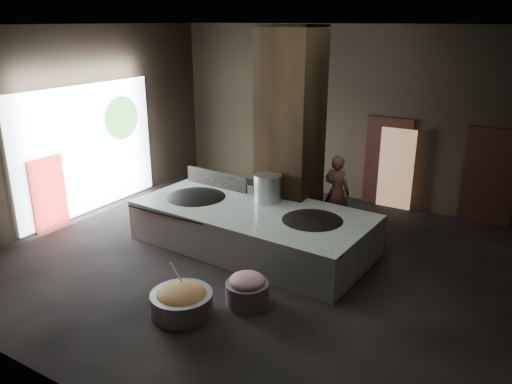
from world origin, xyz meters
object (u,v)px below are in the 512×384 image
Objects in this scene: hearth_platform at (253,227)px; wok_right at (312,225)px; wok_left at (196,201)px; cook at (337,192)px; meat_basin at (247,293)px; veg_basin at (182,303)px; stock_pot at (268,189)px.

wok_right is at bearing 5.31° from hearth_platform.
cook is at bearing 37.41° from wok_left.
meat_basin is (-0.22, -2.08, -0.55)m from wok_right.
wok_right reaches higher than meat_basin.
hearth_platform is at bearing 97.49° from veg_basin.
wok_left reaches higher than wok_right.
stock_pot is (0.05, 0.55, 0.70)m from hearth_platform.
stock_pot is 3.53m from veg_basin.
wok_left is 2.80m from wok_right.
hearth_platform is at bearing -177.88° from wok_right.
cook is 3.98m from meat_basin.
cook is at bearing 97.71° from wok_right.
stock_pot is 0.88× the size of meat_basin.
cook is (2.55, 1.95, 0.11)m from wok_left.
wok_right is at bearing 84.03° from meat_basin.
stock_pot is (-1.30, 0.50, 0.38)m from wok_right.
meat_basin is at bearing -67.23° from stock_pot.
wok_right is 1.42× the size of veg_basin.
stock_pot is at bearing 58.57° from cook.
wok_right is at bearing -21.04° from stock_pot.
cook is (1.05, 1.35, -0.27)m from stock_pot.
cook reaches higher than wok_right.
hearth_platform is 7.67× the size of stock_pot.
wok_left is 2.13× the size of meat_basin.
veg_basin is (-0.98, -2.88, -0.56)m from wok_right.
stock_pot reaches higher than veg_basin.
hearth_platform is at bearing 1.97° from wok_left.
cook is at bearing 81.27° from veg_basin.
stock_pot is at bearing 87.99° from hearth_platform.
hearth_platform is 3.17× the size of wok_left.
veg_basin is 1.11m from meat_basin.
wok_left is 2.42× the size of stock_pot.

